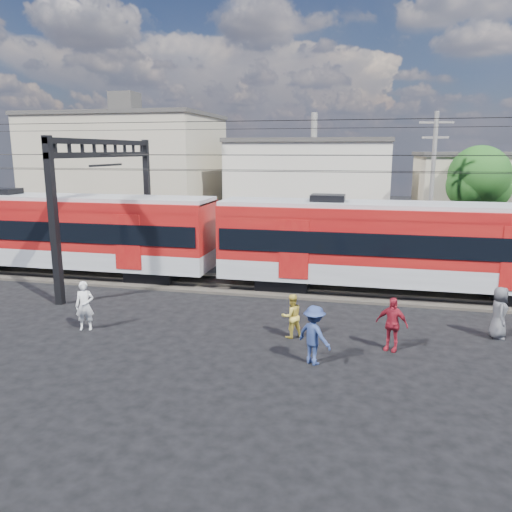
# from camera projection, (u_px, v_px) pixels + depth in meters

# --- Properties ---
(ground) EXTENTS (120.00, 120.00, 0.00)m
(ground) POSITION_uv_depth(u_px,v_px,m) (276.00, 357.00, 15.74)
(ground) COLOR black
(ground) RESTS_ON ground
(track_bed) EXTENTS (70.00, 3.40, 0.12)m
(track_bed) POSITION_uv_depth(u_px,v_px,m) (307.00, 289.00, 23.36)
(track_bed) COLOR #2D2823
(track_bed) RESTS_ON ground
(rail_near) EXTENTS (70.00, 0.12, 0.12)m
(rail_near) POSITION_uv_depth(u_px,v_px,m) (305.00, 290.00, 22.62)
(rail_near) COLOR #59544C
(rail_near) RESTS_ON track_bed
(rail_far) EXTENTS (70.00, 0.12, 0.12)m
(rail_far) POSITION_uv_depth(u_px,v_px,m) (309.00, 282.00, 24.05)
(rail_far) COLOR #59544C
(rail_far) RESTS_ON track_bed
(commuter_train) EXTENTS (50.30, 3.08, 4.17)m
(commuter_train) POSITION_uv_depth(u_px,v_px,m) (404.00, 243.00, 21.95)
(commuter_train) COLOR black
(commuter_train) RESTS_ON ground
(catenary) EXTENTS (70.00, 9.30, 7.52)m
(catenary) POSITION_uv_depth(u_px,v_px,m) (132.00, 177.00, 24.19)
(catenary) COLOR black
(catenary) RESTS_ON ground
(building_west) EXTENTS (14.28, 10.20, 9.30)m
(building_west) POSITION_uv_depth(u_px,v_px,m) (129.00, 172.00, 41.37)
(building_west) COLOR #9D9378
(building_west) RESTS_ON ground
(building_midwest) EXTENTS (12.24, 12.24, 7.30)m
(building_midwest) POSITION_uv_depth(u_px,v_px,m) (313.00, 184.00, 41.17)
(building_midwest) COLOR #BAB3A3
(building_midwest) RESTS_ON ground
(utility_pole_mid) EXTENTS (1.80, 0.24, 8.50)m
(utility_pole_mid) POSITION_uv_depth(u_px,v_px,m) (432.00, 185.00, 27.80)
(utility_pole_mid) COLOR slate
(utility_pole_mid) RESTS_ON ground
(tree_near) EXTENTS (3.82, 3.64, 6.72)m
(tree_near) POSITION_uv_depth(u_px,v_px,m) (482.00, 180.00, 30.02)
(tree_near) COLOR #382619
(tree_near) RESTS_ON ground
(pedestrian_a) EXTENTS (0.76, 0.61, 1.80)m
(pedestrian_a) POSITION_uv_depth(u_px,v_px,m) (85.00, 306.00, 18.04)
(pedestrian_a) COLOR silver
(pedestrian_a) RESTS_ON ground
(pedestrian_b) EXTENTS (0.96, 0.91, 1.56)m
(pedestrian_b) POSITION_uv_depth(u_px,v_px,m) (292.00, 316.00, 17.30)
(pedestrian_b) COLOR gold
(pedestrian_b) RESTS_ON ground
(pedestrian_c) EXTENTS (1.37, 1.23, 1.84)m
(pedestrian_c) POSITION_uv_depth(u_px,v_px,m) (314.00, 335.00, 15.12)
(pedestrian_c) COLOR navy
(pedestrian_c) RESTS_ON ground
(pedestrian_d) EXTENTS (1.14, 0.76, 1.79)m
(pedestrian_d) POSITION_uv_depth(u_px,v_px,m) (392.00, 324.00, 16.16)
(pedestrian_d) COLOR maroon
(pedestrian_d) RESTS_ON ground
(pedestrian_e) EXTENTS (0.66, 0.94, 1.83)m
(pedestrian_e) POSITION_uv_depth(u_px,v_px,m) (499.00, 313.00, 17.22)
(pedestrian_e) COLOR #46464B
(pedestrian_e) RESTS_ON ground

